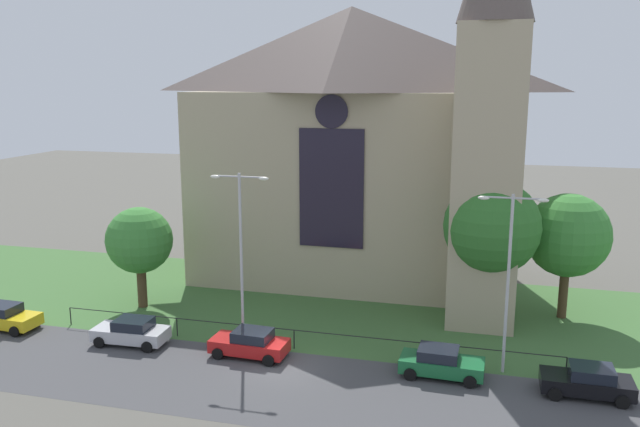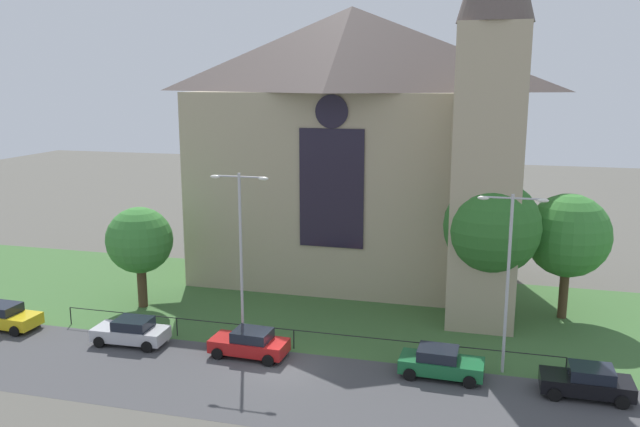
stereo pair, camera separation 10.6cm
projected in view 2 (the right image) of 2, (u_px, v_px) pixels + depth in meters
The scene contains 15 objects.
ground at pixel (328, 305), 43.45m from camera, with size 160.00×160.00×0.00m, color #56544C.
road_asphalt at pixel (270, 384), 32.09m from camera, with size 120.00×8.00×0.01m, color #424244.
grass_verge at pixel (321, 315), 41.56m from camera, with size 120.00×20.00×0.01m, color #3D6633.
church_building at pixel (359, 143), 47.55m from camera, with size 23.20×16.20×26.00m.
iron_railing at pixel (294, 332), 36.18m from camera, with size 28.85×0.07×1.13m.
tree_left_near at pixel (140, 241), 42.28m from camera, with size 4.34×4.34×6.73m.
tree_right_near at pixel (492, 228), 38.63m from camera, with size 5.77×5.77×9.08m.
tree_right_far at pixel (568, 236), 40.08m from camera, with size 5.21×5.21×7.98m.
streetlamp_near at pixel (241, 240), 35.79m from camera, with size 3.37×0.26×9.87m.
streetlamp_far at pixel (509, 263), 32.28m from camera, with size 3.37×0.26×9.35m.
parked_car_yellow at pixel (4, 316), 39.22m from camera, with size 4.25×2.13×1.51m.
parked_car_silver at pixel (131, 331), 36.90m from camera, with size 4.26×2.14×1.51m.
parked_car_red at pixel (250, 343), 35.24m from camera, with size 4.27×2.16×1.51m.
parked_car_green at pixel (441, 363), 32.81m from camera, with size 4.26×2.14×1.51m.
parked_car_black at pixel (587, 382), 30.75m from camera, with size 4.20×2.03×1.51m.
Camera 2 is at (10.00, -30.09, 14.81)m, focal length 36.33 mm.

